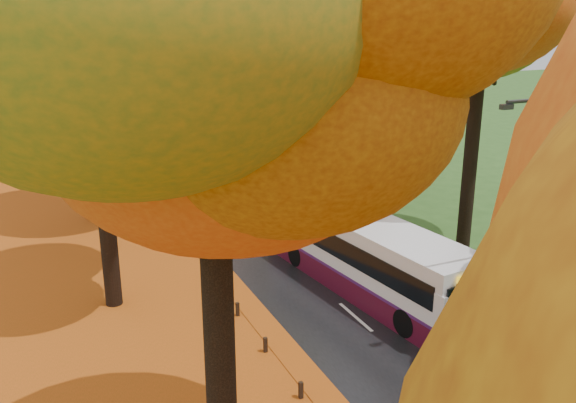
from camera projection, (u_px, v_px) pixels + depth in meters
road at (233, 211)px, 32.52m from camera, size 6.50×90.00×0.04m
centre_line at (233, 210)px, 32.51m from camera, size 0.12×90.00×0.01m
leaf_verge at (54, 235)px, 29.02m from camera, size 12.00×90.00×0.02m
leaf_drift at (177, 218)px, 31.32m from camera, size 0.90×90.00×0.01m
trees_left at (69, 26)px, 28.68m from camera, size 9.20×74.00×13.88m
trees_right at (339, 21)px, 34.09m from camera, size 9.30×74.20×13.96m
streetlamp_near at (547, 207)px, 17.83m from camera, size 2.45×0.18×8.00m
streetlamp_mid at (265, 106)px, 37.00m from camera, size 2.45×0.18×8.00m
streetlamp_far at (176, 73)px, 56.18m from camera, size 2.45×0.18×8.00m
bus at (365, 253)px, 22.95m from camera, size 3.68×10.77×2.78m
car_white at (151, 163)px, 39.78m from camera, size 1.67×3.98×1.34m
car_silver at (152, 163)px, 40.06m from camera, size 2.04×3.98×1.25m
car_dark at (130, 141)px, 46.63m from camera, size 2.38×4.85×1.36m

